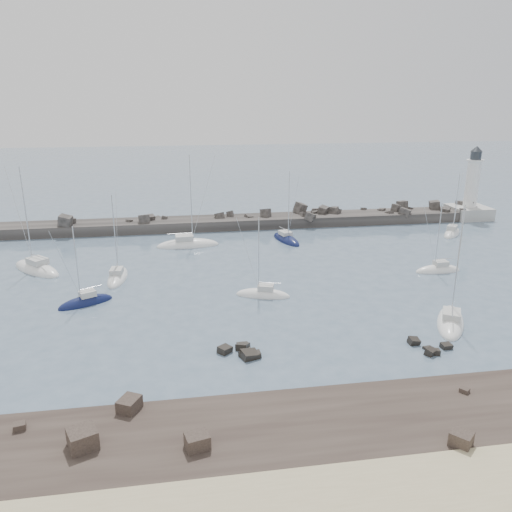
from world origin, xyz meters
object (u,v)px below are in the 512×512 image
(lighthouse, at_px, (470,202))
(sailboat_6, at_px, (450,323))
(sailboat_8, at_px, (438,271))
(sailboat_4, at_px, (188,245))
(sailboat_2, at_px, (86,303))
(sailboat_5, at_px, (263,295))
(sailboat_3, at_px, (118,278))
(sailboat_1, at_px, (37,270))
(sailboat_7, at_px, (286,240))
(sailboat_10, at_px, (452,234))

(lighthouse, distance_m, sailboat_6, 52.67)
(sailboat_8, bearing_deg, sailboat_4, 152.38)
(sailboat_6, bearing_deg, sailboat_4, 128.72)
(sailboat_2, height_order, sailboat_6, sailboat_6)
(sailboat_5, height_order, sailboat_8, sailboat_5)
(sailboat_4, relative_size, sailboat_6, 1.14)
(lighthouse, bearing_deg, sailboat_6, -122.86)
(sailboat_4, distance_m, sailboat_8, 37.75)
(lighthouse, xyz_separation_m, sailboat_3, (-64.51, -24.75, -2.95))
(lighthouse, height_order, sailboat_4, sailboat_4)
(sailboat_3, height_order, sailboat_5, sailboat_3)
(sailboat_2, distance_m, sailboat_5, 20.61)
(lighthouse, xyz_separation_m, sailboat_5, (-46.68, -33.56, -2.95))
(sailboat_1, distance_m, sailboat_6, 53.22)
(sailboat_7, bearing_deg, lighthouse, 15.03)
(sailboat_1, xyz_separation_m, sailboat_8, (54.21, -8.88, -0.01))
(lighthouse, relative_size, sailboat_2, 1.43)
(lighthouse, xyz_separation_m, sailboat_6, (-28.53, -44.18, -2.95))
(sailboat_6, distance_m, sailboat_8, 17.04)
(sailboat_7, bearing_deg, sailboat_10, -1.23)
(sailboat_1, xyz_separation_m, sailboat_2, (8.54, -12.97, -0.01))
(lighthouse, distance_m, sailboat_5, 57.56)
(sailboat_5, relative_size, sailboat_8, 1.01)
(sailboat_2, relative_size, sailboat_5, 0.97)
(lighthouse, height_order, sailboat_2, lighthouse)
(sailboat_8, height_order, sailboat_10, sailboat_10)
(sailboat_6, xyz_separation_m, sailboat_7, (-10.29, 33.75, -0.01))
(sailboat_8, bearing_deg, lighthouse, 52.95)
(sailboat_5, bearing_deg, sailboat_7, 71.25)
(sailboat_5, xyz_separation_m, sailboat_10, (37.05, 22.51, 0.02))
(sailboat_3, xyz_separation_m, sailboat_6, (35.98, -19.42, -0.00))
(sailboat_5, bearing_deg, sailboat_1, 154.61)
(sailboat_6, bearing_deg, sailboat_7, 106.95)
(sailboat_10, bearing_deg, sailboat_2, -159.41)
(sailboat_2, height_order, sailboat_5, sailboat_5)
(sailboat_7, relative_size, sailboat_10, 1.09)
(sailboat_4, bearing_deg, sailboat_2, -119.50)
(lighthouse, distance_m, sailboat_10, 14.95)
(sailboat_8, bearing_deg, sailboat_3, 174.87)
(lighthouse, bearing_deg, sailboat_3, -159.01)
(sailboat_2, xyz_separation_m, sailboat_8, (45.67, 4.09, -0.00))
(sailboat_7, bearing_deg, sailboat_5, -108.75)
(sailboat_4, height_order, sailboat_7, sailboat_4)
(sailboat_8, distance_m, sailboat_10, 21.25)
(sailboat_4, bearing_deg, lighthouse, 11.40)
(sailboat_2, relative_size, sailboat_10, 0.89)
(sailboat_2, bearing_deg, sailboat_4, 60.50)
(sailboat_10, bearing_deg, sailboat_8, -124.28)
(sailboat_1, relative_size, sailboat_6, 1.13)
(sailboat_5, bearing_deg, sailboat_3, 153.73)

